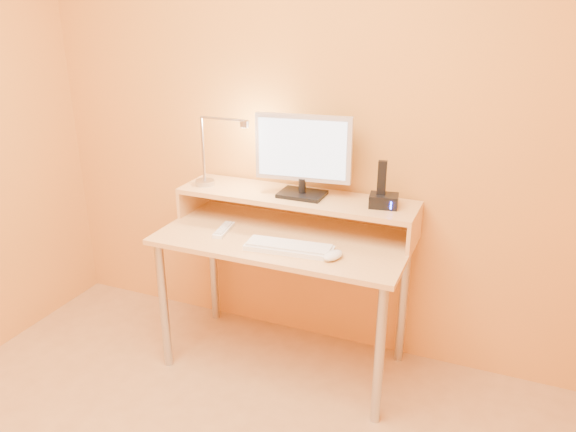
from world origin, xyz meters
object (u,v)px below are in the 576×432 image
at_px(mouse, 333,255).
at_px(monitor_panel, 303,148).
at_px(lamp_base, 205,183).
at_px(phone_dock, 384,201).
at_px(keyboard, 289,248).
at_px(remote_control, 224,230).

bearing_deg(mouse, monitor_panel, 151.23).
height_order(lamp_base, phone_dock, phone_dock).
xyz_separation_m(monitor_panel, lamp_base, (-0.53, -0.04, -0.23)).
distance_m(lamp_base, mouse, 0.85).
bearing_deg(monitor_panel, phone_dock, -8.10).
height_order(keyboard, remote_control, keyboard).
xyz_separation_m(phone_dock, keyboard, (-0.35, -0.29, -0.18)).
bearing_deg(mouse, keyboard, -162.03).
relative_size(monitor_panel, remote_control, 2.51).
bearing_deg(lamp_base, keyboard, -24.42).
bearing_deg(phone_dock, lamp_base, 173.17).
bearing_deg(monitor_panel, remote_control, -152.17).
bearing_deg(phone_dock, remote_control, -172.34).
relative_size(keyboard, remote_control, 2.14).
height_order(lamp_base, mouse, lamp_base).
relative_size(monitor_panel, lamp_base, 4.70).
height_order(monitor_panel, mouse, monitor_panel).
distance_m(lamp_base, phone_dock, 0.94).
relative_size(phone_dock, keyboard, 0.32).
relative_size(monitor_panel, keyboard, 1.17).
bearing_deg(mouse, lamp_base, -177.80).
height_order(lamp_base, keyboard, lamp_base).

